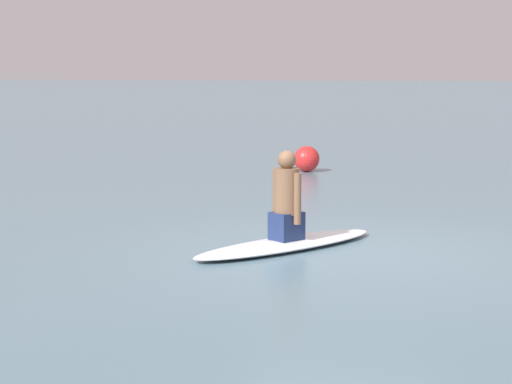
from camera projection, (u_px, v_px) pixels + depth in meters
ground_plane at (338, 251)px, 10.25m from camera, size 400.00×400.00×0.00m
surfboard at (286, 244)px, 10.41m from camera, size 2.03×2.66×0.11m
person_paddler at (287, 199)px, 10.34m from camera, size 0.43×0.45×1.06m
buoy_marker at (307, 159)px, 18.38m from camera, size 0.54×0.54×0.54m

